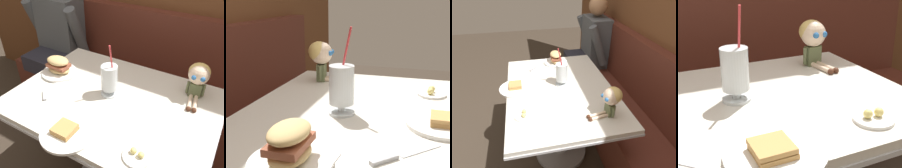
{
  "view_description": "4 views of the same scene",
  "coord_description": "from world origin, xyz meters",
  "views": [
    {
      "loc": [
        0.5,
        -0.69,
        1.54
      ],
      "look_at": [
        -0.01,
        0.18,
        0.83
      ],
      "focal_mm": 37.26,
      "sensor_mm": 36.0,
      "label": 1
    },
    {
      "loc": [
        -1.08,
        -0.1,
        1.16
      ],
      "look_at": [
        0.05,
        0.24,
        0.82
      ],
      "focal_mm": 50.68,
      "sensor_mm": 36.0,
      "label": 2
    },
    {
      "loc": [
        1.26,
        -0.06,
        1.58
      ],
      "look_at": [
        0.12,
        0.19,
        0.84
      ],
      "focal_mm": 31.49,
      "sensor_mm": 36.0,
      "label": 3
    },
    {
      "loc": [
        -0.3,
        -0.75,
        1.18
      ],
      "look_at": [
        0.13,
        0.15,
        0.79
      ],
      "focal_mm": 51.2,
      "sensor_mm": 36.0,
      "label": 4
    }
  ],
  "objects": [
    {
      "name": "diner_table",
      "position": [
        0.0,
        0.18,
        0.54
      ],
      "size": [
        1.11,
        0.81,
        0.74
      ],
      "color": "silver",
      "rests_on": "ground"
    },
    {
      "name": "toast_plate",
      "position": [
        -0.05,
        -0.15,
        0.75
      ],
      "size": [
        0.25,
        0.25,
        0.04
      ],
      "color": "white",
      "rests_on": "diner_table"
    },
    {
      "name": "milkshake_glass",
      "position": [
        -0.04,
        0.2,
        0.84
      ],
      "size": [
        0.1,
        0.1,
        0.31
      ],
      "color": "silver",
      "rests_on": "diner_table"
    },
    {
      "name": "sandwich_plate",
      "position": [
        -0.43,
        0.23,
        0.79
      ],
      "size": [
        0.22,
        0.22,
        0.12
      ],
      "color": "white",
      "rests_on": "diner_table"
    },
    {
      "name": "butter_saucer",
      "position": [
        0.28,
        -0.11,
        0.75
      ],
      "size": [
        0.12,
        0.12,
        0.04
      ],
      "color": "white",
      "rests_on": "diner_table"
    },
    {
      "name": "butter_knife",
      "position": [
        -0.31,
        -0.03,
        0.74
      ],
      "size": [
        0.18,
        0.18,
        0.01
      ],
      "color": "silver",
      "rests_on": "diner_table"
    },
    {
      "name": "seated_doll",
      "position": [
        0.37,
        0.43,
        0.87
      ],
      "size": [
        0.13,
        0.23,
        0.2
      ],
      "color": "#5B6642",
      "rests_on": "diner_table"
    }
  ]
}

